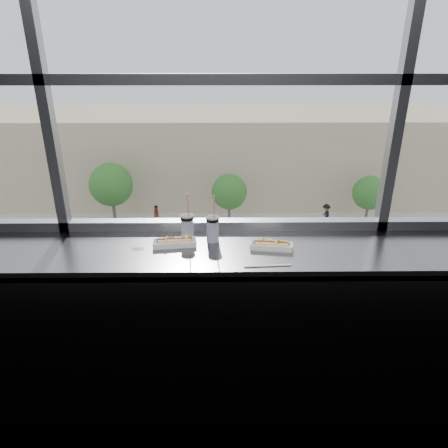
{
  "coord_description": "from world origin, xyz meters",
  "views": [
    {
      "loc": [
        -0.02,
        -0.83,
        2.12
      ],
      "look_at": [
        -0.0,
        1.23,
        1.25
      ],
      "focal_mm": 32.0,
      "sensor_mm": 36.0,
      "label": 1
    }
  ],
  "objects_px": {
    "tree_right": "(370,193)",
    "car_far_a": "(96,236)",
    "car_near_c": "(221,298)",
    "loose_straw": "(268,266)",
    "hotdog_tray_left": "(175,242)",
    "tree_left": "(111,185)",
    "soda_cup_right": "(213,228)",
    "soda_cup_left": "(187,226)",
    "car_near_d": "(333,295)",
    "tree_center": "(229,192)",
    "car_far_c": "(373,234)",
    "pedestrian_a": "(156,214)",
    "car_near_b": "(97,296)",
    "hotdog_tray_right": "(271,245)",
    "pedestrian_d": "(326,213)",
    "wrapper": "(138,246)"
  },
  "relations": [
    {
      "from": "tree_right",
      "to": "car_far_a",
      "type": "bearing_deg",
      "value": -169.22
    },
    {
      "from": "car_near_c",
      "to": "loose_straw",
      "type": "bearing_deg",
      "value": 173.96
    },
    {
      "from": "hotdog_tray_left",
      "to": "loose_straw",
      "type": "height_order",
      "value": "hotdog_tray_left"
    },
    {
      "from": "car_near_c",
      "to": "tree_left",
      "type": "distance_m",
      "value": 15.04
    },
    {
      "from": "soda_cup_right",
      "to": "car_near_c",
      "type": "xyz_separation_m",
      "value": [
        0.07,
        16.18,
        -11.2
      ]
    },
    {
      "from": "soda_cup_left",
      "to": "car_near_d",
      "type": "xyz_separation_m",
      "value": [
        6.28,
        16.16,
        -11.06
      ]
    },
    {
      "from": "tree_center",
      "to": "tree_right",
      "type": "relative_size",
      "value": 1.04
    },
    {
      "from": "tree_left",
      "to": "car_far_a",
      "type": "bearing_deg",
      "value": -95.31
    },
    {
      "from": "loose_straw",
      "to": "soda_cup_left",
      "type": "bearing_deg",
      "value": 138.31
    },
    {
      "from": "soda_cup_right",
      "to": "car_far_a",
      "type": "xyz_separation_m",
      "value": [
        -8.96,
        24.18,
        -11.14
      ]
    },
    {
      "from": "car_far_c",
      "to": "tree_right",
      "type": "xyz_separation_m",
      "value": [
        0.86,
        4.0,
        1.81
      ]
    },
    {
      "from": "hotdog_tray_left",
      "to": "tree_left",
      "type": "distance_m",
      "value": 30.65
    },
    {
      "from": "loose_straw",
      "to": "pedestrian_a",
      "type": "bearing_deg",
      "value": 96.39
    },
    {
      "from": "car_far_c",
      "to": "car_near_b",
      "type": "height_order",
      "value": "car_near_b"
    },
    {
      "from": "hotdog_tray_left",
      "to": "car_near_d",
      "type": "bearing_deg",
      "value": 61.51
    },
    {
      "from": "car_near_b",
      "to": "tree_left",
      "type": "bearing_deg",
      "value": 9.59
    },
    {
      "from": "tree_right",
      "to": "hotdog_tray_right",
      "type": "bearing_deg",
      "value": -112.51
    },
    {
      "from": "soda_cup_right",
      "to": "tree_center",
      "type": "bearing_deg",
      "value": 88.42
    },
    {
      "from": "tree_right",
      "to": "loose_straw",
      "type": "bearing_deg",
      "value": -112.44
    },
    {
      "from": "loose_straw",
      "to": "car_far_a",
      "type": "bearing_deg",
      "value": 106.21
    },
    {
      "from": "hotdog_tray_left",
      "to": "soda_cup_left",
      "type": "xyz_separation_m",
      "value": [
        0.07,
        0.09,
        0.06
      ]
    },
    {
      "from": "hotdog_tray_right",
      "to": "pedestrian_d",
      "type": "bearing_deg",
      "value": 81.16
    },
    {
      "from": "soda_cup_left",
      "to": "car_far_c",
      "type": "relative_size",
      "value": 0.05
    },
    {
      "from": "hotdog_tray_left",
      "to": "wrapper",
      "type": "distance_m",
      "value": 0.21
    },
    {
      "from": "car_near_b",
      "to": "hotdog_tray_left",
      "type": "bearing_deg",
      "value": -158.07
    },
    {
      "from": "car_near_d",
      "to": "tree_center",
      "type": "relative_size",
      "value": 1.44
    },
    {
      "from": "car_far_c",
      "to": "tree_left",
      "type": "height_order",
      "value": "tree_left"
    },
    {
      "from": "wrapper",
      "to": "pedestrian_d",
      "type": "height_order",
      "value": "wrapper"
    },
    {
      "from": "hotdog_tray_right",
      "to": "car_far_a",
      "type": "bearing_deg",
      "value": 118.59
    },
    {
      "from": "car_far_c",
      "to": "car_far_a",
      "type": "height_order",
      "value": "car_far_c"
    },
    {
      "from": "loose_straw",
      "to": "tree_center",
      "type": "distance_m",
      "value": 29.91
    },
    {
      "from": "car_far_c",
      "to": "car_near_b",
      "type": "distance_m",
      "value": 19.55
    },
    {
      "from": "hotdog_tray_right",
      "to": "car_near_d",
      "type": "relative_size",
      "value": 0.04
    },
    {
      "from": "hotdog_tray_right",
      "to": "tree_center",
      "type": "bearing_deg",
      "value": 96.77
    },
    {
      "from": "car_far_a",
      "to": "hotdog_tray_left",
      "type": "bearing_deg",
      "value": -161.7
    },
    {
      "from": "pedestrian_a",
      "to": "pedestrian_d",
      "type": "relative_size",
      "value": 1.03
    },
    {
      "from": "tree_center",
      "to": "car_far_a",
      "type": "bearing_deg",
      "value": -157.66
    },
    {
      "from": "tree_left",
      "to": "hotdog_tray_right",
      "type": "bearing_deg",
      "value": -72.5
    },
    {
      "from": "wrapper",
      "to": "car_far_c",
      "type": "bearing_deg",
      "value": 64.39
    },
    {
      "from": "car_near_c",
      "to": "tree_right",
      "type": "height_order",
      "value": "tree_right"
    },
    {
      "from": "wrapper",
      "to": "car_near_b",
      "type": "xyz_separation_m",
      "value": [
        -6.21,
        16.27,
        -10.99
      ]
    },
    {
      "from": "soda_cup_left",
      "to": "car_near_d",
      "type": "height_order",
      "value": "soda_cup_left"
    },
    {
      "from": "wrapper",
      "to": "pedestrian_a",
      "type": "relative_size",
      "value": 0.04
    },
    {
      "from": "loose_straw",
      "to": "car_near_c",
      "type": "height_order",
      "value": "loose_straw"
    },
    {
      "from": "pedestrian_a",
      "to": "tree_left",
      "type": "relative_size",
      "value": 0.42
    },
    {
      "from": "pedestrian_d",
      "to": "soda_cup_right",
      "type": "bearing_deg",
      "value": -17.19
    },
    {
      "from": "soda_cup_right",
      "to": "pedestrian_d",
      "type": "bearing_deg",
      "value": 72.81
    },
    {
      "from": "car_near_c",
      "to": "car_far_a",
      "type": "relative_size",
      "value": 0.94
    },
    {
      "from": "car_near_c",
      "to": "car_far_c",
      "type": "xyz_separation_m",
      "value": [
        11.13,
        8.0,
        0.11
      ]
    },
    {
      "from": "soda_cup_left",
      "to": "soda_cup_right",
      "type": "bearing_deg",
      "value": -8.02
    }
  ]
}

